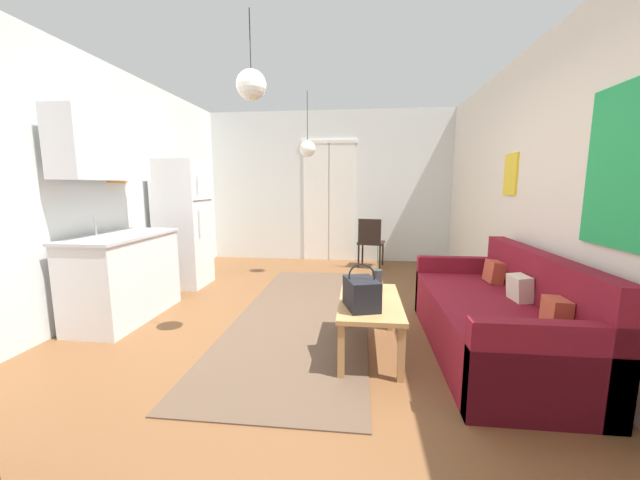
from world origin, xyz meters
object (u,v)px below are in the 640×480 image
object	(u,v)px
coffee_table	(370,307)
bamboo_vase	(377,279)
pendant_lamp_far	(307,149)
couch	(499,320)
refrigerator	(183,224)
accent_chair	(370,240)
pendant_lamp_near	(251,85)
handbag	(361,293)

from	to	relation	value
coffee_table	bamboo_vase	xyz separation A→B (m)	(0.07, 0.31, 0.15)
pendant_lamp_far	couch	bearing A→B (deg)	-50.35
couch	pendant_lamp_far	bearing A→B (deg)	129.65
refrigerator	coffee_table	bearing A→B (deg)	-35.06
refrigerator	accent_chair	xyz separation A→B (m)	(2.61, 1.38, -0.39)
couch	accent_chair	xyz separation A→B (m)	(-0.97, 3.07, 0.19)
coffee_table	bamboo_vase	bearing A→B (deg)	77.37
coffee_table	refrigerator	size ratio (longest dim) A/B	0.58
pendant_lamp_near	refrigerator	bearing A→B (deg)	131.22
coffee_table	pendant_lamp_near	xyz separation A→B (m)	(-0.96, -0.01, 1.78)
bamboo_vase	accent_chair	bearing A→B (deg)	89.56
coffee_table	pendant_lamp_far	distance (m)	2.99
handbag	pendant_lamp_far	size ratio (longest dim) A/B	0.40
refrigerator	pendant_lamp_far	distance (m)	2.06
handbag	pendant_lamp_near	bearing A→B (deg)	167.24
handbag	accent_chair	bearing A→B (deg)	87.18
handbag	bamboo_vase	bearing A→B (deg)	74.67
coffee_table	accent_chair	xyz separation A→B (m)	(0.09, 3.15, 0.09)
couch	coffee_table	bearing A→B (deg)	-175.92
refrigerator	pendant_lamp_near	xyz separation A→B (m)	(1.56, -1.78, 1.30)
coffee_table	refrigerator	bearing A→B (deg)	144.94
coffee_table	pendant_lamp_near	distance (m)	2.03
accent_chair	pendant_lamp_near	world-z (taller)	pendant_lamp_near
couch	refrigerator	bearing A→B (deg)	154.73
bamboo_vase	handbag	bearing A→B (deg)	-105.33
bamboo_vase	handbag	world-z (taller)	bamboo_vase
bamboo_vase	refrigerator	world-z (taller)	refrigerator
coffee_table	bamboo_vase	world-z (taller)	bamboo_vase
accent_chair	pendant_lamp_far	bearing A→B (deg)	48.84
couch	coffee_table	xyz separation A→B (m)	(-1.06, -0.08, 0.10)
pendant_lamp_far	handbag	bearing A→B (deg)	-73.04
couch	handbag	world-z (taller)	couch
coffee_table	pendant_lamp_near	bearing A→B (deg)	-179.52
couch	pendant_lamp_near	size ratio (longest dim) A/B	2.89
couch	bamboo_vase	xyz separation A→B (m)	(-0.99, 0.24, 0.26)
refrigerator	pendant_lamp_near	size ratio (longest dim) A/B	2.55
bamboo_vase	pendant_lamp_near	size ratio (longest dim) A/B	0.59
coffee_table	bamboo_vase	distance (m)	0.36
coffee_table	refrigerator	xyz separation A→B (m)	(-2.52, 1.77, 0.48)
pendant_lamp_near	couch	bearing A→B (deg)	2.38
couch	bamboo_vase	world-z (taller)	couch
handbag	accent_chair	xyz separation A→B (m)	(0.17, 3.36, -0.09)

